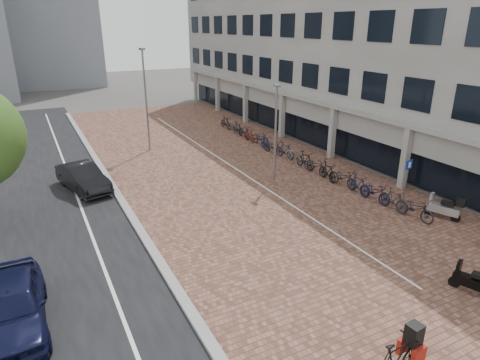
% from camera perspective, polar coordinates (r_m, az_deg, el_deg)
% --- Properties ---
extents(ground, '(140.00, 140.00, 0.00)m').
position_cam_1_polar(ground, '(15.96, 10.12, -11.21)').
color(ground, '#474442').
rests_on(ground, ground).
extents(plaza_brick, '(14.50, 42.00, 0.04)m').
position_cam_1_polar(plaza_brick, '(26.28, -2.13, 2.19)').
color(plaza_brick, brown).
rests_on(plaza_brick, ground).
extents(street_asphalt, '(8.00, 50.00, 0.03)m').
position_cam_1_polar(street_asphalt, '(24.07, -26.54, -1.87)').
color(street_asphalt, black).
rests_on(street_asphalt, ground).
extents(curb, '(0.35, 42.00, 0.14)m').
position_cam_1_polar(curb, '(24.29, -17.45, -0.21)').
color(curb, gray).
rests_on(curb, ground).
extents(lane_line, '(0.12, 44.00, 0.00)m').
position_cam_1_polar(lane_line, '(24.11, -21.85, -1.06)').
color(lane_line, white).
rests_on(lane_line, street_asphalt).
extents(parking_line, '(0.10, 30.00, 0.00)m').
position_cam_1_polar(parking_line, '(26.35, -1.73, 2.31)').
color(parking_line, white).
rests_on(parking_line, plaza_brick).
extents(office_building, '(8.40, 40.00, 15.00)m').
position_cam_1_polar(office_building, '(34.19, 12.50, 20.42)').
color(office_building, '#9E9E99').
rests_on(office_building, ground).
extents(car_navy, '(1.86, 4.48, 1.52)m').
position_cam_1_polar(car_navy, '(14.06, -28.81, -14.92)').
color(car_navy, black).
rests_on(car_navy, ground).
extents(car_dark, '(2.48, 4.47, 1.40)m').
position_cam_1_polar(car_dark, '(23.52, -20.74, 0.33)').
color(car_dark, black).
rests_on(car_dark, ground).
extents(hero_bike, '(2.08, 0.73, 1.44)m').
position_cam_1_polar(hero_bike, '(11.72, 20.66, -22.08)').
color(hero_bike, black).
rests_on(hero_bike, ground).
extents(scooter_front, '(1.08, 1.71, 1.13)m').
position_cam_1_polar(scooter_front, '(20.95, 26.18, -3.36)').
color(scooter_front, '#BBBBC1').
rests_on(scooter_front, ground).
extents(scooter_mid, '(0.98, 1.60, 1.05)m').
position_cam_1_polar(scooter_mid, '(15.85, 29.53, -11.89)').
color(scooter_mid, black).
rests_on(scooter_mid, ground).
extents(parking_sign, '(0.45, 0.11, 2.16)m').
position_cam_1_polar(parking_sign, '(21.91, 22.00, 0.71)').
color(parking_sign, slate).
rests_on(parking_sign, ground).
extents(lamp_near, '(0.12, 0.12, 5.30)m').
position_cam_1_polar(lamp_near, '(22.84, 4.89, 6.19)').
color(lamp_near, gray).
rests_on(lamp_near, ground).
extents(lamp_far, '(0.12, 0.12, 6.80)m').
position_cam_1_polar(lamp_far, '(29.17, -12.77, 10.45)').
color(lamp_far, gray).
rests_on(lamp_far, ground).
extents(bike_row, '(1.41, 21.44, 1.05)m').
position_cam_1_polar(bike_row, '(26.95, 7.02, 3.67)').
color(bike_row, black).
rests_on(bike_row, ground).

